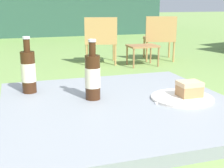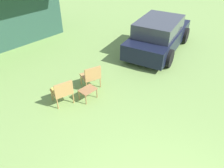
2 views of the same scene
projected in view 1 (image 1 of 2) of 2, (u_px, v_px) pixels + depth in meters
The scene contains 8 objects.
wicker_chair_cushioned at pixel (101, 38), 5.62m from camera, with size 0.68×0.65×0.84m.
wicker_chair_plain at pixel (160, 36), 5.94m from camera, with size 0.70×0.67×0.84m.
garden_side_table at pixel (143, 48), 5.48m from camera, with size 0.51×0.38×0.37m.
patio_table at pixel (120, 117), 1.25m from camera, with size 0.90×0.90×0.72m.
cake_on_plate at pixel (185, 94), 1.27m from camera, with size 0.25×0.25×0.07m.
cola_bottle_near at pixel (93, 76), 1.25m from camera, with size 0.06×0.06×0.24m.
cola_bottle_far at pixel (28, 71), 1.34m from camera, with size 0.06×0.06×0.24m.
fork at pixel (175, 101), 1.24m from camera, with size 0.18×0.02×0.01m.
Camera 1 is at (-0.38, -1.11, 1.10)m, focal length 50.00 mm.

